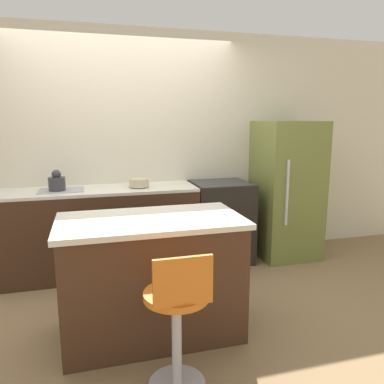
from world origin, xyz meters
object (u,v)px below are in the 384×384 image
(kettle, at_px, (57,182))
(mixing_bowl, at_px, (139,183))
(oven_range, at_px, (221,222))
(refrigerator, at_px, (286,190))
(stool_chair, at_px, (178,321))

(kettle, bearing_deg, mixing_bowl, 0.00)
(oven_range, relative_size, mixing_bowl, 4.43)
(refrigerator, distance_m, mixing_bowl, 1.75)
(kettle, bearing_deg, oven_range, 0.83)
(oven_range, relative_size, kettle, 4.40)
(mixing_bowl, bearing_deg, refrigerator, -0.54)
(kettle, bearing_deg, refrigerator, -0.36)
(refrigerator, bearing_deg, oven_range, 177.04)
(refrigerator, bearing_deg, kettle, 179.64)
(refrigerator, bearing_deg, mixing_bowl, 179.46)
(oven_range, relative_size, stool_chair, 1.02)
(mixing_bowl, bearing_deg, kettle, 180.00)
(mixing_bowl, bearing_deg, stool_chair, -91.31)
(oven_range, bearing_deg, mixing_bowl, -178.45)
(stool_chair, bearing_deg, mixing_bowl, 88.69)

